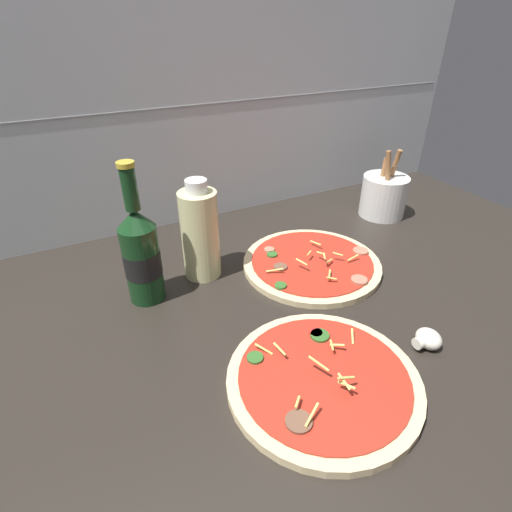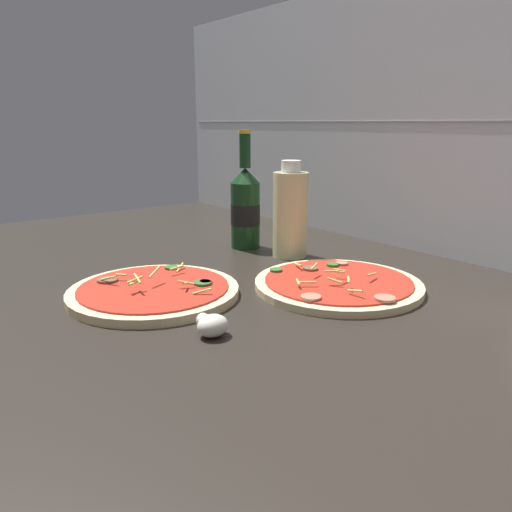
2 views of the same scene
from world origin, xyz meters
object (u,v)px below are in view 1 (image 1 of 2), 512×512
object	(u,v)px
pizza_far	(312,263)
utensil_crock	(384,195)
mushroom_left	(428,339)
beer_bottle	(141,254)
pizza_near	(323,379)
oil_bottle	(200,233)

from	to	relation	value
pizza_far	utensil_crock	bearing A→B (deg)	22.92
mushroom_left	pizza_far	bearing A→B (deg)	96.56
beer_bottle	pizza_near	bearing A→B (deg)	-61.57
oil_bottle	beer_bottle	bearing A→B (deg)	-167.07
oil_bottle	mushroom_left	size ratio (longest dim) A/B	4.44
utensil_crock	oil_bottle	bearing A→B (deg)	-174.58
pizza_near	oil_bottle	xyz separation A→B (cm)	(-5.22, 34.26, 8.33)
pizza_far	oil_bottle	xyz separation A→B (cm)	(-20.96, 7.86, 8.41)
oil_bottle	utensil_crock	distance (cm)	51.36
mushroom_left	utensil_crock	world-z (taller)	utensil_crock
mushroom_left	utensil_crock	xyz separation A→B (cm)	(26.85, 40.36, 3.86)
pizza_far	utensil_crock	distance (cm)	32.92
mushroom_left	utensil_crock	distance (cm)	48.63
beer_bottle	utensil_crock	size ratio (longest dim) A/B	1.48
utensil_crock	beer_bottle	bearing A→B (deg)	-173.14
pizza_near	pizza_far	bearing A→B (deg)	59.19
beer_bottle	oil_bottle	bearing A→B (deg)	12.93
pizza_near	pizza_far	world-z (taller)	pizza_near
beer_bottle	mushroom_left	distance (cm)	49.32
pizza_far	mushroom_left	xyz separation A→B (cm)	(3.18, -27.67, 0.74)
mushroom_left	beer_bottle	bearing A→B (deg)	137.66
pizza_far	utensil_crock	world-z (taller)	utensil_crock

